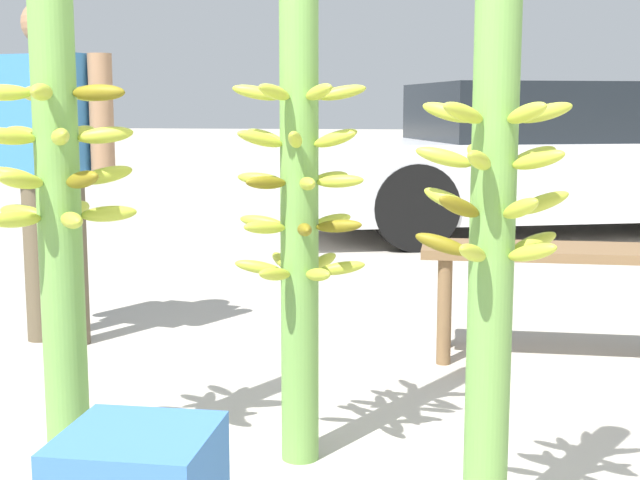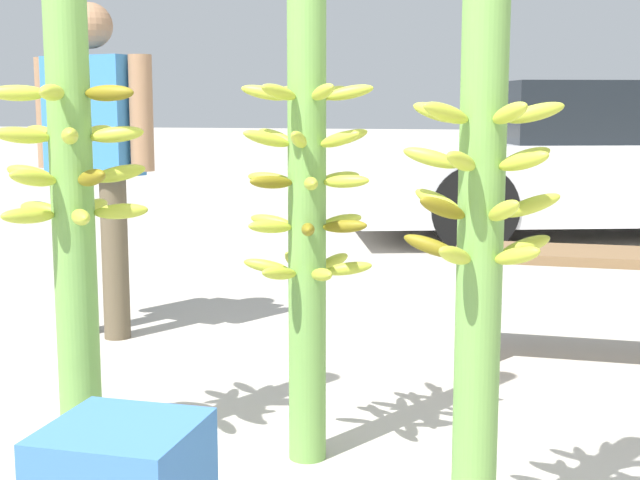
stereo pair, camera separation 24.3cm
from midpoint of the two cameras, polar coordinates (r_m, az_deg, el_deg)
name	(u,v)px [view 1 (the left image)]	position (r m, az deg, el deg)	size (l,w,h in m)	color
banana_stalk_left	(58,191)	(2.72, -18.91, 2.96)	(0.45, 0.45, 1.62)	#6B9E47
banana_stalk_center	(299,188)	(2.64, -3.98, 3.31)	(0.40, 0.40, 1.67)	#6B9E47
banana_stalk_right	(492,251)	(2.12, 7.73, -0.74)	(0.37, 0.37, 1.40)	#6B9E47
vendor_person	(50,145)	(4.22, -18.48, 5.81)	(0.66, 0.28, 1.54)	brown
market_bench	(554,268)	(3.86, 13.05, -1.75)	(1.11, 0.37, 0.49)	brown
parked_car	(550,160)	(7.89, 13.65, 5.02)	(4.76, 3.08, 1.27)	silver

